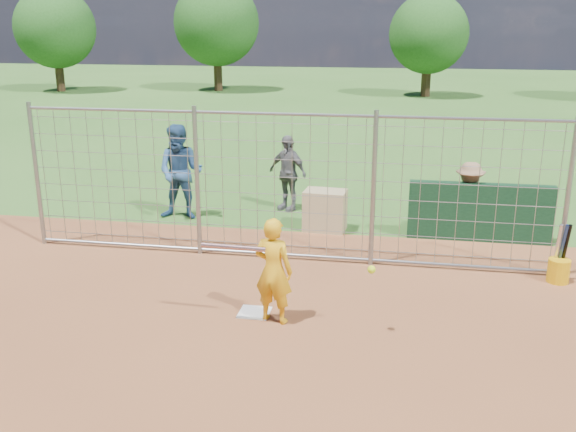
% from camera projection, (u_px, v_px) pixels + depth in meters
% --- Properties ---
extents(ground, '(100.00, 100.00, 0.00)m').
position_uv_depth(ground, '(258.00, 307.00, 9.21)').
color(ground, '#2D591E').
rests_on(ground, ground).
extents(home_plate, '(0.43, 0.43, 0.02)m').
position_uv_depth(home_plate, '(254.00, 313.00, 9.02)').
color(home_plate, silver).
rests_on(home_plate, ground).
extents(dugout_wall, '(2.60, 0.20, 1.10)m').
position_uv_depth(dugout_wall, '(479.00, 212.00, 11.86)').
color(dugout_wall, '#11381E').
rests_on(dugout_wall, ground).
extents(batter, '(0.60, 0.47, 1.48)m').
position_uv_depth(batter, '(273.00, 271.00, 8.58)').
color(batter, '#E9A714').
rests_on(batter, ground).
extents(bystander_a, '(0.97, 0.77, 1.96)m').
position_uv_depth(bystander_a, '(181.00, 172.00, 13.11)').
color(bystander_a, navy).
rests_on(bystander_a, ground).
extents(bystander_b, '(1.03, 0.81, 1.64)m').
position_uv_depth(bystander_b, '(287.00, 173.00, 13.77)').
color(bystander_b, '#58575C').
rests_on(bystander_b, ground).
extents(bystander_c, '(0.96, 0.57, 1.46)m').
position_uv_depth(bystander_c, '(468.00, 201.00, 11.97)').
color(bystander_c, '#846448').
rests_on(bystander_c, ground).
extents(equipment_bin, '(0.84, 0.61, 0.80)m').
position_uv_depth(equipment_bin, '(325.00, 210.00, 12.51)').
color(equipment_bin, tan).
rests_on(equipment_bin, ground).
extents(equipment_in_play, '(2.26, 0.20, 0.31)m').
position_uv_depth(equipment_in_play, '(266.00, 253.00, 8.23)').
color(equipment_in_play, silver).
rests_on(equipment_in_play, ground).
extents(bucket_with_bats, '(0.34, 0.35, 0.97)m').
position_uv_depth(bucket_with_bats, '(559.00, 267.00, 10.04)').
color(bucket_with_bats, '#E2A50B').
rests_on(bucket_with_bats, ground).
extents(backstop_fence, '(9.08, 0.08, 2.60)m').
position_uv_depth(backstop_fence, '(283.00, 188.00, 10.73)').
color(backstop_fence, gray).
rests_on(backstop_fence, ground).
extents(tree_line, '(44.66, 6.72, 6.48)m').
position_uv_depth(tree_line, '(432.00, 26.00, 34.08)').
color(tree_line, '#3F2B19').
rests_on(tree_line, ground).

